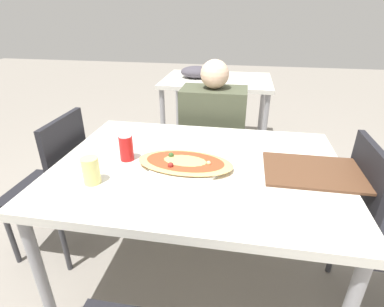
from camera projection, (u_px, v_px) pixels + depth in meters
name	position (u px, v px, depth m)	size (l,w,h in m)	color
ground_plane	(197.00, 277.00, 1.74)	(14.00, 14.00, 0.00)	gray
dining_table	(198.00, 176.00, 1.44)	(1.34, 0.99, 0.74)	silver
chair_far_seated	(214.00, 142.00, 2.25)	(0.40, 0.40, 0.89)	black
chair_side_left	(55.00, 182.00, 1.74)	(0.40, 0.40, 0.89)	black
chair_side_right	(379.00, 225.00, 1.40)	(0.40, 0.40, 0.89)	black
person_seated	(213.00, 127.00, 2.08)	(0.44, 0.29, 1.11)	#2D2D38
pizza_main	(185.00, 163.00, 1.38)	(0.46, 0.34, 0.05)	white
soda_can	(126.00, 148.00, 1.43)	(0.07, 0.07, 0.12)	red
drink_glass	(91.00, 171.00, 1.24)	(0.07, 0.07, 0.12)	#E0DB7F
serving_tray	(313.00, 171.00, 1.34)	(0.43, 0.31, 0.01)	brown
background_table	(213.00, 84.00, 3.11)	(1.10, 0.80, 0.86)	silver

